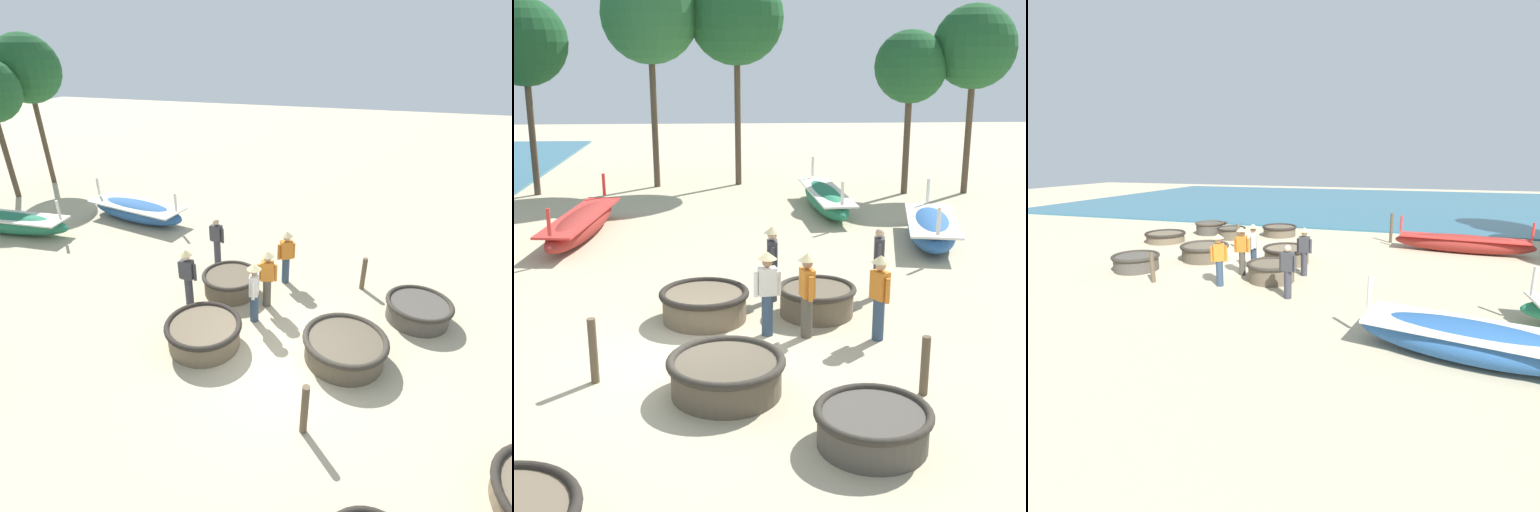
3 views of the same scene
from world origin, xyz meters
TOP-DOWN VIEW (x-y plane):
  - ground_plane at (0.00, 0.00)m, footprint 80.00×80.00m
  - coracle_tilted at (0.61, -1.09)m, footprint 1.91×1.91m
  - coracle_front_left at (2.45, 2.32)m, footprint 1.63×1.63m
  - coracle_center at (0.14, 2.14)m, footprint 1.83×1.83m
  - coracle_upturned at (2.66, -2.75)m, footprint 1.67×1.67m
  - long_boat_ochre_hull at (6.31, 7.75)m, footprint 2.12×4.56m
  - long_boat_white_hull at (3.83, 11.89)m, footprint 1.44×5.46m
  - fisherman_standing_left at (3.46, 0.95)m, footprint 0.36×0.47m
  - fisherman_with_hat at (3.92, 3.31)m, footprint 0.28×0.52m
  - fisherman_by_coracle at (2.12, 1.15)m, footprint 0.36×0.52m
  - fisherman_standing_right at (1.57, 3.20)m, footprint 0.36×0.53m
  - fisherman_hauling at (1.38, 1.28)m, footprint 0.52×0.36m
  - mooring_post_inland at (-1.56, -0.59)m, footprint 0.14×0.14m
  - mooring_post_mid_beach at (3.76, -1.28)m, footprint 0.14×0.14m
  - tree_rightmost at (9.44, 14.65)m, footprint 2.99×2.99m

SIDE VIEW (x-z plane):
  - ground_plane at x=0.00m, z-range 0.00..0.00m
  - coracle_upturned at x=2.66m, z-range 0.03..0.59m
  - coracle_front_left at x=2.45m, z-range 0.03..0.65m
  - coracle_tilted at x=0.61m, z-range 0.03..0.65m
  - coracle_center at x=0.14m, z-range 0.03..0.66m
  - long_boat_white_hull at x=3.83m, z-range -0.32..1.15m
  - long_boat_ochre_hull at x=6.31m, z-range -0.32..1.15m
  - mooring_post_mid_beach at x=3.76m, z-range 0.00..0.99m
  - mooring_post_inland at x=-1.56m, z-range 0.00..1.13m
  - fisherman_with_hat at x=3.92m, z-range 0.05..1.62m
  - fisherman_standing_left at x=3.46m, z-range 0.12..1.79m
  - fisherman_by_coracle at x=2.12m, z-range 0.12..1.79m
  - fisherman_standing_right at x=1.57m, z-range 0.12..1.79m
  - fisherman_hauling at x=1.38m, z-range 0.12..1.79m
  - tree_rightmost at x=9.44m, z-range 1.88..8.70m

